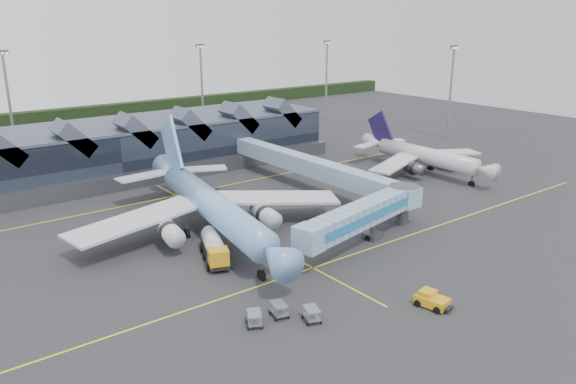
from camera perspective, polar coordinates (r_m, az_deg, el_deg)
ground at (r=73.57m, az=-1.47°, el=-5.62°), size 260.00×260.00×0.00m
taxi_stripes at (r=81.31m, az=-5.62°, el=-3.42°), size 120.00×60.00×0.01m
tree_line_far at (r=171.73m, az=-23.76°, el=6.91°), size 260.00×4.00×4.00m
terminal at (r=110.58m, az=-18.31°, el=4.00°), size 90.00×22.25×12.52m
light_masts at (r=133.44m, az=-10.23°, el=10.07°), size 132.40×42.56×22.45m
main_airliner at (r=77.81m, az=-8.02°, el=-1.14°), size 38.76×45.06×14.50m
regional_jet at (r=111.08m, az=13.46°, el=3.69°), size 28.85×31.35×10.79m
jet_bridge at (r=74.87m, az=8.25°, el=-2.08°), size 25.03×8.37×5.80m
fuel_truck at (r=69.95m, az=-7.55°, el=-5.48°), size 5.28×9.16×3.12m
pushback_tug at (r=60.92m, az=14.39°, el=-10.56°), size 2.91×4.01×1.65m
baggage_carts at (r=56.43m, az=-0.62°, el=-12.26°), size 7.01×5.11×1.43m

